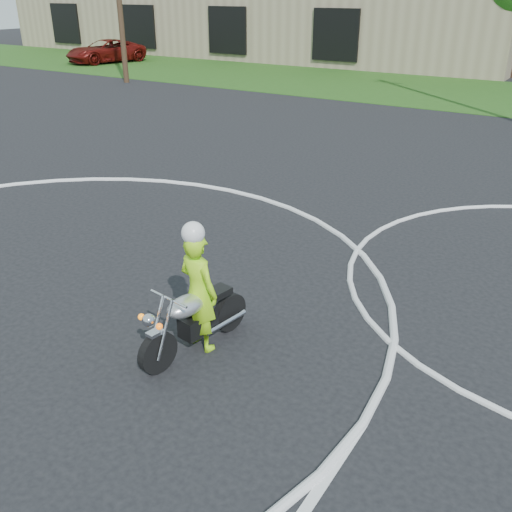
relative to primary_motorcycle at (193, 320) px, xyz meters
The scene contains 6 objects.
grass_strip 24.10m from the primary_motorcycle, 98.28° to the left, with size 120.00×10.00×0.02m, color #1E4714.
course_markings 1.83m from the primary_motorcycle, 137.43° to the left, with size 19.05×19.05×0.12m.
primary_motorcycle is the anchor object (origin of this frame).
rider_primary_grp 0.43m from the primary_motorcycle, 89.22° to the left, with size 0.67×0.49×1.86m.
pickup_grp 35.24m from the primary_motorcycle, 137.59° to the left, with size 3.65×5.74×1.47m.
traffic_cones 1.00m from the primary_motorcycle, 62.92° to the right, with size 21.78×15.56×0.30m.
Camera 1 is at (7.68, -1.92, 4.49)m, focal length 40.00 mm.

